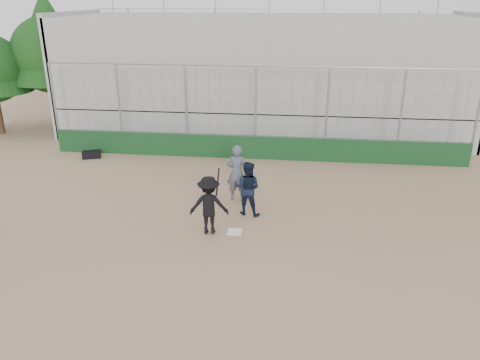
# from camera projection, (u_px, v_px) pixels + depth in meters

# --- Properties ---
(ground) EXTENTS (90.00, 90.00, 0.00)m
(ground) POSITION_uv_depth(u_px,v_px,m) (235.00, 232.00, 14.17)
(ground) COLOR brown
(ground) RESTS_ON ground
(home_plate) EXTENTS (0.44, 0.44, 0.02)m
(home_plate) POSITION_uv_depth(u_px,v_px,m) (235.00, 232.00, 14.17)
(home_plate) COLOR white
(home_plate) RESTS_ON ground
(backstop) EXTENTS (18.10, 0.25, 4.04)m
(backstop) POSITION_uv_depth(u_px,v_px,m) (255.00, 137.00, 20.29)
(backstop) COLOR #113618
(backstop) RESTS_ON ground
(bleachers) EXTENTS (20.25, 6.70, 6.98)m
(bleachers) POSITION_uv_depth(u_px,v_px,m) (264.00, 74.00, 24.14)
(bleachers) COLOR #959595
(bleachers) RESTS_ON ground
(tree_left) EXTENTS (4.48, 4.48, 7.00)m
(tree_left) POSITION_uv_depth(u_px,v_px,m) (49.00, 44.00, 23.93)
(tree_left) COLOR #342012
(tree_left) RESTS_ON ground
(batter_at_plate) EXTENTS (1.22, 0.83, 1.95)m
(batter_at_plate) POSITION_uv_depth(u_px,v_px,m) (209.00, 205.00, 13.84)
(batter_at_plate) COLOR black
(batter_at_plate) RESTS_ON ground
(catcher_crouched) EXTENTS (1.03, 0.89, 1.22)m
(catcher_crouched) POSITION_uv_depth(u_px,v_px,m) (247.00, 197.00, 15.11)
(catcher_crouched) COLOR black
(catcher_crouched) RESTS_ON ground
(umpire) EXTENTS (0.77, 0.54, 1.81)m
(umpire) POSITION_uv_depth(u_px,v_px,m) (237.00, 176.00, 16.06)
(umpire) COLOR #4A515E
(umpire) RESTS_ON ground
(equipment_bag) EXTENTS (0.86, 0.58, 0.38)m
(equipment_bag) POSITION_uv_depth(u_px,v_px,m) (91.00, 154.00, 20.58)
(equipment_bag) COLOR black
(equipment_bag) RESTS_ON ground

